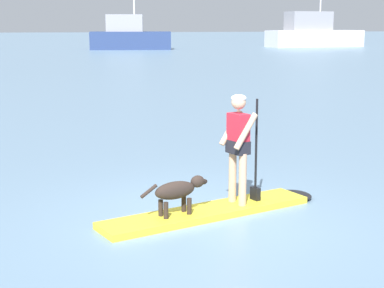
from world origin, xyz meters
The scene contains 6 objects.
ground_plane centered at (0.00, 0.00, 0.00)m, with size 400.00×400.00×0.00m, color slate.
paddleboard centered at (0.22, 0.07, 0.05)m, with size 3.70×1.80×0.10m.
person_paddler centered at (0.54, 0.18, 1.07)m, with size 0.67×0.58×1.69m.
dog centered at (-0.48, -0.16, 0.46)m, with size 1.07×0.44×0.54m.
moored_boat_outer centered at (6.68, 59.78, 1.47)m, with size 9.19×4.22×10.10m.
moored_boat_starboard centered at (29.95, 62.76, 1.62)m, with size 12.49×5.00×10.90m.
Camera 1 is at (-2.23, -8.48, 2.83)m, focal length 57.00 mm.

